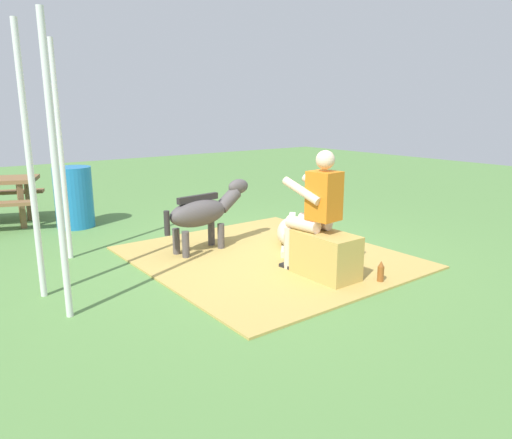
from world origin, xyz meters
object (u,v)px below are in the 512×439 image
object	(u,v)px
person_seated	(315,206)
soda_bottle	(381,273)
tent_pole_left	(56,172)
pony_lying	(292,233)
tent_pole_right	(61,153)
hay_bale	(325,256)
water_barrel	(74,197)
tent_pole_mid	(30,166)
pony_standing	(204,212)

from	to	relation	value
person_seated	soda_bottle	world-z (taller)	person_seated
tent_pole_left	pony_lying	bearing A→B (deg)	-81.97
person_seated	tent_pole_right	world-z (taller)	tent_pole_right
hay_bale	soda_bottle	bearing A→B (deg)	-142.64
water_barrel	tent_pole_left	distance (m)	3.53
tent_pole_left	water_barrel	bearing A→B (deg)	-17.76
person_seated	tent_pole_mid	world-z (taller)	tent_pole_mid
pony_standing	tent_pole_left	xyz separation A→B (m)	(-0.95, 1.98, 0.77)
soda_bottle	tent_pole_mid	world-z (taller)	tent_pole_mid
pony_lying	tent_pole_left	distance (m)	3.23
hay_bale	person_seated	bearing A→B (deg)	4.14
pony_lying	tent_pole_mid	distance (m)	3.27
pony_standing	soda_bottle	world-z (taller)	pony_standing
pony_standing	pony_lying	bearing A→B (deg)	-117.31
soda_bottle	water_barrel	size ratio (longest dim) A/B	0.26
person_seated	water_barrel	distance (m)	4.07
pony_lying	hay_bale	bearing A→B (deg)	155.84
pony_standing	water_barrel	xyz separation A→B (m)	(2.32, 0.93, -0.05)
pony_standing	hay_bale	bearing A→B (deg)	-162.15
water_barrel	tent_pole_left	xyz separation A→B (m)	(-3.27, 1.05, 0.82)
tent_pole_right	tent_pole_mid	distance (m)	1.22
tent_pole_right	tent_pole_left	bearing A→B (deg)	163.51
soda_bottle	tent_pole_mid	xyz separation A→B (m)	(1.79, 2.93, 1.17)
pony_lying	tent_pole_left	xyz separation A→B (m)	(-0.42, 3.01, 1.10)
pony_lying	tent_pole_right	xyz separation A→B (m)	(1.29, 2.50, 1.10)
pony_lying	soda_bottle	world-z (taller)	pony_lying
person_seated	soda_bottle	xyz separation A→B (m)	(-0.63, -0.37, -0.65)
water_barrel	tent_pole_right	size ratio (longest dim) A/B	0.36
hay_bale	tent_pole_right	distance (m)	3.29
hay_bale	person_seated	size ratio (longest dim) A/B	0.52
tent_pole_left	tent_pole_mid	distance (m)	0.64
soda_bottle	water_barrel	distance (m)	4.80
pony_standing	pony_lying	size ratio (longest dim) A/B	1.15
hay_bale	person_seated	xyz separation A→B (m)	(0.17, 0.01, 0.52)
soda_bottle	pony_standing	bearing A→B (deg)	22.77
pony_standing	tent_pole_mid	distance (m)	2.20
hay_bale	pony_standing	size ratio (longest dim) A/B	0.54
pony_lying	water_barrel	distance (m)	3.47
hay_bale	tent_pole_mid	size ratio (longest dim) A/B	0.28
tent_pole_left	soda_bottle	bearing A→B (deg)	-111.94
hay_bale	tent_pole_left	bearing A→B (deg)	74.69
person_seated	soda_bottle	size ratio (longest dim) A/B	5.63
pony_standing	tent_pole_left	distance (m)	2.33
tent_pole_left	pony_standing	bearing A→B (deg)	-64.26
pony_standing	tent_pole_right	bearing A→B (deg)	62.51
tent_pole_left	tent_pole_right	size ratio (longest dim) A/B	1.00
tent_pole_right	person_seated	bearing A→B (deg)	-138.43
pony_lying	tent_pole_right	bearing A→B (deg)	62.58
person_seated	pony_standing	bearing A→B (deg)	19.30
tent_pole_left	person_seated	bearing A→B (deg)	-101.78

